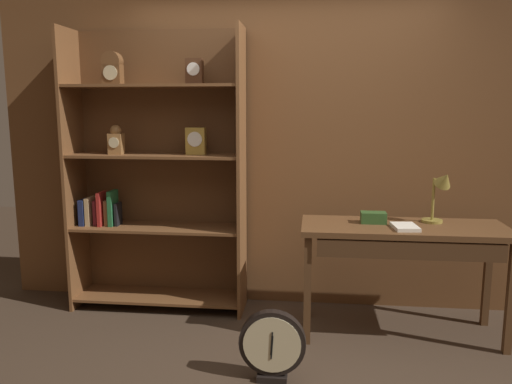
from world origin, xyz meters
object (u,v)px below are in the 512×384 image
(bookshelf, at_px, (155,175))
(toolbox_small, at_px, (373,218))
(workbench, at_px, (404,240))
(open_repair_manual, at_px, (405,227))
(desk_lamp, at_px, (441,190))
(round_clock_large, at_px, (272,345))

(bookshelf, xyz_separation_m, toolbox_small, (1.72, -0.30, -0.25))
(workbench, bearing_deg, open_repair_manual, -98.00)
(workbench, xyz_separation_m, desk_lamp, (0.26, 0.12, 0.34))
(toolbox_small, height_order, open_repair_manual, toolbox_small)
(bookshelf, distance_m, toolbox_small, 1.76)
(desk_lamp, bearing_deg, open_repair_manual, -144.88)
(bookshelf, relative_size, toolbox_small, 12.50)
(open_repair_manual, height_order, round_clock_large, open_repair_manual)
(toolbox_small, bearing_deg, workbench, -20.04)
(workbench, relative_size, desk_lamp, 3.61)
(toolbox_small, bearing_deg, bookshelf, 170.16)
(desk_lamp, distance_m, round_clock_large, 1.64)
(desk_lamp, relative_size, round_clock_large, 0.90)
(toolbox_small, xyz_separation_m, open_repair_manual, (0.20, -0.15, -0.03))
(round_clock_large, bearing_deg, toolbox_small, 50.32)
(workbench, distance_m, desk_lamp, 0.45)
(bookshelf, bearing_deg, toolbox_small, -9.84)
(workbench, height_order, round_clock_large, workbench)
(open_repair_manual, bearing_deg, bookshelf, 160.87)
(workbench, bearing_deg, round_clock_large, -140.33)
(bookshelf, relative_size, open_repair_manual, 10.26)
(workbench, distance_m, toolbox_small, 0.26)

